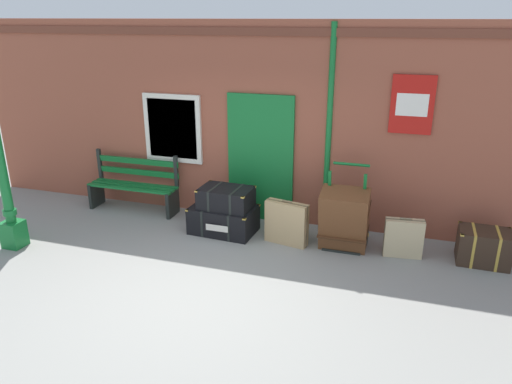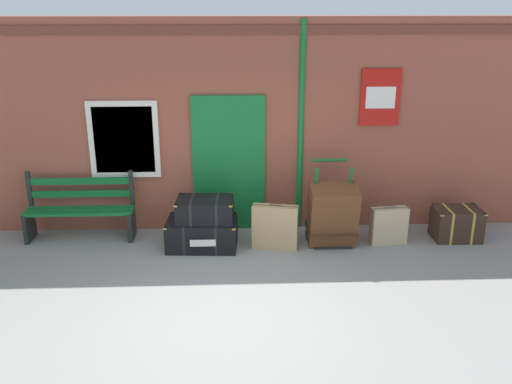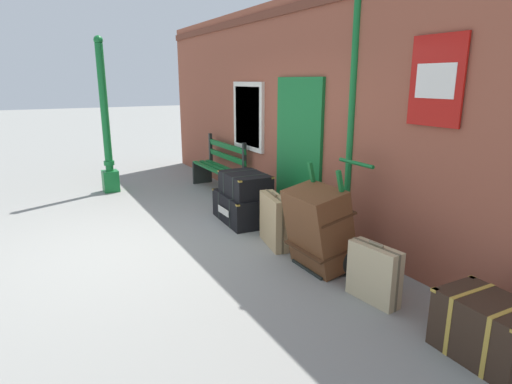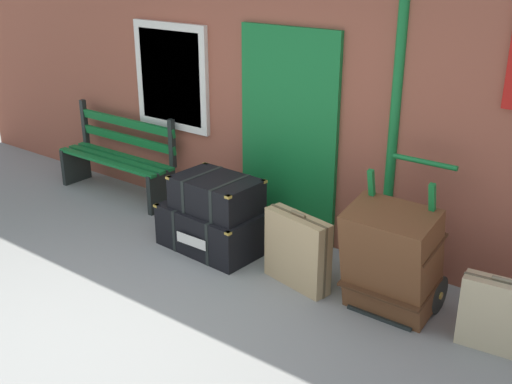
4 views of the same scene
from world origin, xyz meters
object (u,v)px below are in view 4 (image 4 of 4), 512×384
(steamer_trunk_base, at_px, (214,228))
(suitcase_olive, at_px, (297,251))
(large_brown_trunk, at_px, (391,260))
(suitcase_caramel, at_px, (498,316))
(platform_bench, at_px, (119,158))
(porters_trolley, at_px, (399,274))
(steamer_trunk_middle, at_px, (216,194))

(steamer_trunk_base, bearing_deg, suitcase_olive, -5.68)
(large_brown_trunk, height_order, suitcase_caramel, large_brown_trunk)
(platform_bench, relative_size, suitcase_olive, 2.30)
(steamer_trunk_base, relative_size, porters_trolley, 0.89)
(large_brown_trunk, distance_m, suitcase_olive, 0.85)
(steamer_trunk_base, distance_m, suitcase_olive, 1.06)
(large_brown_trunk, bearing_deg, suitcase_caramel, 2.00)
(suitcase_caramel, xyz_separation_m, suitcase_olive, (-1.68, -0.10, 0.05))
(suitcase_olive, bearing_deg, steamer_trunk_middle, 174.27)
(suitcase_olive, bearing_deg, steamer_trunk_base, 174.32)
(steamer_trunk_middle, distance_m, large_brown_trunk, 1.84)
(porters_trolley, xyz_separation_m, suitcase_caramel, (0.85, -0.15, 0.01))
(porters_trolley, height_order, suitcase_caramel, porters_trolley)
(steamer_trunk_middle, xyz_separation_m, large_brown_trunk, (1.84, -0.03, -0.11))
(steamer_trunk_middle, xyz_separation_m, suitcase_olive, (1.00, -0.10, -0.25))
(steamer_trunk_base, xyz_separation_m, suitcase_caramel, (2.74, -0.00, 0.07))
(suitcase_caramel, bearing_deg, suitcase_olive, -176.54)
(porters_trolley, bearing_deg, suitcase_caramel, -9.95)
(steamer_trunk_base, distance_m, porters_trolley, 1.90)
(platform_bench, height_order, suitcase_olive, platform_bench)
(suitcase_caramel, relative_size, suitcase_olive, 0.86)
(suitcase_olive, bearing_deg, porters_trolley, 16.60)
(platform_bench, height_order, steamer_trunk_middle, platform_bench)
(platform_bench, xyz_separation_m, suitcase_olive, (2.89, -0.52, -0.12))
(suitcase_olive, bearing_deg, suitcase_caramel, 3.46)
(platform_bench, xyz_separation_m, porters_trolley, (3.72, -0.27, -0.17))
(large_brown_trunk, bearing_deg, platform_bench, 173.14)
(steamer_trunk_middle, relative_size, suitcase_olive, 1.20)
(steamer_trunk_middle, height_order, large_brown_trunk, large_brown_trunk)
(platform_bench, relative_size, large_brown_trunk, 1.68)
(platform_bench, height_order, large_brown_trunk, platform_bench)
(large_brown_trunk, bearing_deg, steamer_trunk_base, 179.02)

